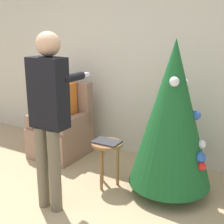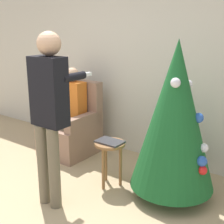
# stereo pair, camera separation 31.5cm
# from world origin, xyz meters

# --- Properties ---
(ground_plane) EXTENTS (14.00, 14.00, 0.00)m
(ground_plane) POSITION_xyz_m (0.00, 0.00, 0.00)
(ground_plane) COLOR tan
(wall_back) EXTENTS (8.00, 0.06, 2.70)m
(wall_back) POSITION_xyz_m (0.00, 2.23, 1.35)
(wall_back) COLOR beige
(wall_back) RESTS_ON ground_plane
(christmas_tree) EXTENTS (0.91, 0.91, 1.72)m
(christmas_tree) POSITION_xyz_m (0.99, 1.40, 0.93)
(christmas_tree) COLOR brown
(christmas_tree) RESTS_ON ground_plane
(armchair) EXTENTS (0.68, 0.73, 1.05)m
(armchair) POSITION_xyz_m (-0.75, 1.65, 0.35)
(armchair) COLOR #93705B
(armchair) RESTS_ON ground_plane
(person_seated) EXTENTS (0.36, 0.46, 1.26)m
(person_seated) POSITION_xyz_m (-0.75, 1.62, 0.69)
(person_seated) COLOR #6B604C
(person_seated) RESTS_ON ground_plane
(person_standing) EXTENTS (0.39, 0.57, 1.79)m
(person_standing) POSITION_xyz_m (0.04, 0.53, 1.07)
(person_standing) COLOR #6B604C
(person_standing) RESTS_ON ground_plane
(side_stool) EXTENTS (0.36, 0.36, 0.54)m
(side_stool) POSITION_xyz_m (0.30, 1.18, 0.43)
(side_stool) COLOR olive
(side_stool) RESTS_ON ground_plane
(laptop) EXTENTS (0.31, 0.21, 0.02)m
(laptop) POSITION_xyz_m (0.30, 1.18, 0.55)
(laptop) COLOR #38383D
(laptop) RESTS_ON side_stool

